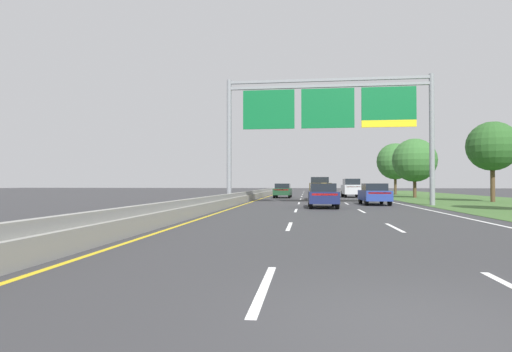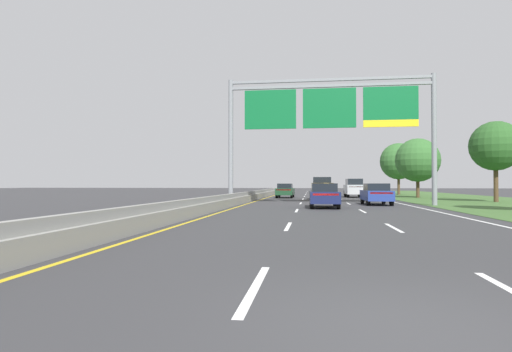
{
  "view_description": "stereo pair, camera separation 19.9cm",
  "coord_description": "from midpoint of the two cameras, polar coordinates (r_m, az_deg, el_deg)",
  "views": [
    {
      "loc": [
        -1.21,
        -4.71,
        1.55
      ],
      "look_at": [
        -3.58,
        14.62,
        1.91
      ],
      "focal_mm": 29.28,
      "sensor_mm": 36.0,
      "label": 1
    },
    {
      "loc": [
        -1.01,
        -4.69,
        1.55
      ],
      "look_at": [
        -3.58,
        14.62,
        1.91
      ],
      "focal_mm": 29.28,
      "sensor_mm": 36.0,
      "label": 2
    }
  ],
  "objects": [
    {
      "name": "pickup_truck_gold",
      "position": [
        40.91,
        8.58,
        -1.72
      ],
      "size": [
        2.06,
        5.42,
        2.2
      ],
      "rotation": [
        0.0,
        0.0,
        1.56
      ],
      "color": "#A38438",
      "rests_on": "ground"
    },
    {
      "name": "roadside_tree_far",
      "position": [
        49.29,
        20.73,
        2.03
      ],
      "size": [
        4.79,
        4.79,
        6.55
      ],
      "color": "#4C3823",
      "rests_on": "ground"
    },
    {
      "name": "ground_plane",
      "position": [
        39.75,
        8.59,
        -3.29
      ],
      "size": [
        220.0,
        220.0,
        0.0
      ],
      "primitive_type": "plane",
      "color": "#333335"
    },
    {
      "name": "car_blue_right_lane_sedan",
      "position": [
        32.04,
        15.68,
        -2.33
      ],
      "size": [
        1.88,
        4.42,
        1.57
      ],
      "rotation": [
        0.0,
        0.0,
        1.58
      ],
      "color": "navy",
      "rests_on": "ground"
    },
    {
      "name": "overhead_sign_gantry",
      "position": [
        31.34,
        9.57,
        8.38
      ],
      "size": [
        15.06,
        0.42,
        9.42
      ],
      "color": "gray",
      "rests_on": "ground"
    },
    {
      "name": "car_darkgreen_left_lane_sedan",
      "position": [
        46.15,
        3.55,
        -1.97
      ],
      "size": [
        1.9,
        4.43,
        1.57
      ],
      "rotation": [
        0.0,
        0.0,
        1.55
      ],
      "color": "#193D23",
      "rests_on": "ground"
    },
    {
      "name": "roadside_tree_mid",
      "position": [
        40.57,
        29.45,
        3.55
      ],
      "size": [
        4.17,
        4.17,
        6.82
      ],
      "color": "#4C3823",
      "rests_on": "ground"
    },
    {
      "name": "car_navy_centre_lane_sedan",
      "position": [
        27.35,
        8.9,
        -2.58
      ],
      "size": [
        1.89,
        4.43,
        1.57
      ],
      "rotation": [
        0.0,
        0.0,
        1.59
      ],
      "color": "#161E47",
      "rests_on": "ground"
    },
    {
      "name": "roadside_tree_distant",
      "position": [
        62.22,
        18.39,
        1.91
      ],
      "size": [
        5.13,
        5.13,
        7.29
      ],
      "color": "#4C3823",
      "rests_on": "ground"
    },
    {
      "name": "car_silver_right_lane_suv",
      "position": [
        48.96,
        12.75,
        -1.57
      ],
      "size": [
        1.98,
        4.73,
        2.11
      ],
      "rotation": [
        0.0,
        0.0,
        1.59
      ],
      "color": "#B2B5BA",
      "rests_on": "ground"
    },
    {
      "name": "grass_verge_right",
      "position": [
        42.49,
        27.78,
        -3.02
      ],
      "size": [
        14.0,
        110.0,
        0.02
      ],
      "primitive_type": "cube",
      "color": "#3D602D",
      "rests_on": "ground"
    },
    {
      "name": "lane_striping",
      "position": [
        39.29,
        8.61,
        -3.31
      ],
      "size": [
        11.96,
        106.0,
        0.01
      ],
      "color": "white",
      "rests_on": "ground"
    },
    {
      "name": "median_barrier_concrete",
      "position": [
        40.1,
        -0.89,
        -2.77
      ],
      "size": [
        0.6,
        110.0,
        0.85
      ],
      "color": "gray",
      "rests_on": "ground"
    }
  ]
}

